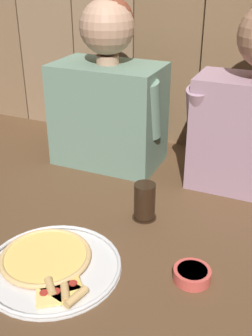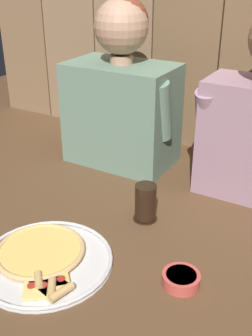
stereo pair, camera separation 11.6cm
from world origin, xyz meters
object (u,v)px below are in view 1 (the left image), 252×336
Objects in this scene: drinking_glass at (145,202)px; dipping_bowl at (192,274)px; pizza_tray at (51,264)px; diner_left at (108,94)px.

drinking_glass is 0.29m from dipping_bowl.
dipping_bowl reaches higher than pizza_tray.
pizza_tray is at bearing -77.82° from diner_left.
pizza_tray is 0.35m from dipping_bowl.
drinking_glass is 0.19× the size of diner_left.
dipping_bowl is at bearing -47.72° from diner_left.
dipping_bowl is at bearing 16.31° from pizza_tray.
dipping_bowl is (0.21, -0.21, -0.04)m from drinking_glass.
pizza_tray is 0.58× the size of diner_left.
pizza_tray is 0.68m from diner_left.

